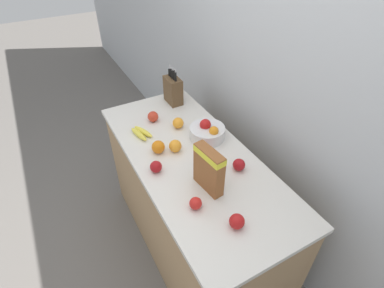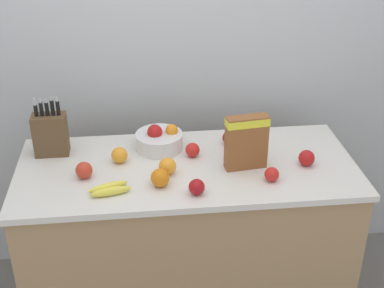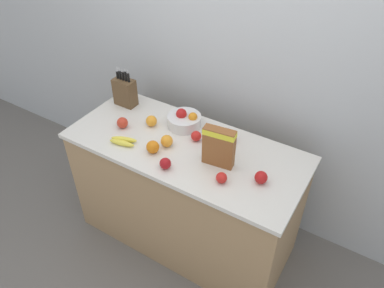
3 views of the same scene
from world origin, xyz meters
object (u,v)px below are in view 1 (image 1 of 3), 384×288
Objects in this scene: cereal_box at (209,168)px; apple_front at (206,151)px; fruit_bowl at (207,132)px; apple_leftmost at (239,165)px; apple_middle at (156,167)px; apple_by_knife_block at (196,203)px; orange_front_center at (158,147)px; apple_rightmost at (153,117)px; orange_mid_left at (178,123)px; orange_front_left at (175,146)px; banana_bunch at (141,133)px; apple_near_bananas at (237,221)px; knife_block at (173,90)px.

apple_front is at bearing 144.12° from cereal_box.
apple_leftmost is at bearing 0.51° from fruit_bowl.
apple_middle is 0.33m from apple_front.
apple_by_knife_block is (0.47, -0.35, -0.01)m from fruit_bowl.
cereal_box is 3.12× the size of orange_front_center.
apple_rightmost reaches higher than apple_middle.
apple_front is 0.90× the size of orange_mid_left.
orange_front_left is at bearing 176.21° from cereal_box.
banana_bunch is at bearing -147.19° from apple_leftmost.
banana_bunch is 0.69m from apple_leftmost.
apple_rightmost is at bearing 158.96° from apple_middle.
apple_near_bananas is 0.64m from orange_front_left.
apple_rightmost is (-0.11, 0.14, 0.02)m from banana_bunch.
knife_block is 0.78m from apple_middle.
apple_rightmost is at bearing 130.06° from banana_bunch.
knife_block reaches higher than fruit_bowl.
apple_near_bananas is (0.90, 0.13, 0.02)m from banana_bunch.
apple_rightmost is at bearing -164.44° from apple_front.
apple_middle is 0.52m from apple_rightmost.
apple_rightmost is (-0.48, 0.19, 0.00)m from apple_middle.
apple_near_bananas is 0.99× the size of apple_rightmost.
apple_rightmost is 0.92× the size of orange_front_center.
cereal_box reaches higher than apple_by_knife_block.
orange_mid_left is 0.29m from orange_front_center.
fruit_bowl is (0.52, -0.00, -0.06)m from knife_block.
knife_block is at bearing 160.13° from apple_by_knife_block.
fruit_bowl is 3.22× the size of apple_leftmost.
apple_near_bananas is at bearing 19.04° from apple_middle.
apple_near_bananas is at bearing -8.02° from orange_mid_left.
apple_near_bananas is 1.09× the size of apple_front.
banana_bunch is at bearing -144.54° from apple_front.
apple_near_bananas is 1.02m from apple_rightmost.
apple_by_knife_block is at bearing -36.70° from fruit_bowl.
apple_by_knife_block is at bearing -149.08° from apple_near_bananas.
cereal_box is at bearing 3.22° from orange_front_left.
orange_front_left is at bearing -179.42° from apple_near_bananas.
apple_rightmost is 0.96× the size of orange_front_left.
apple_near_bananas is at bearing -37.13° from apple_leftmost.
apple_leftmost is (-0.03, 0.23, -0.11)m from cereal_box.
knife_block is 4.36× the size of apple_front.
orange_mid_left is at bearing -148.84° from fruit_bowl.
knife_block is 1.29× the size of fruit_bowl.
apple_middle is at bearing -93.24° from apple_front.
cereal_box reaches higher than apple_leftmost.
orange_mid_left is at bearing 80.85° from banana_bunch.
apple_front is at bearing 3.24° from orange_mid_left.
apple_near_bananas is (0.67, -0.24, -0.01)m from fruit_bowl.
orange_front_center is at bearing -124.57° from apple_front.
banana_bunch is at bearing -122.20° from fruit_bowl.
apple_middle is 0.91× the size of orange_mid_left.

